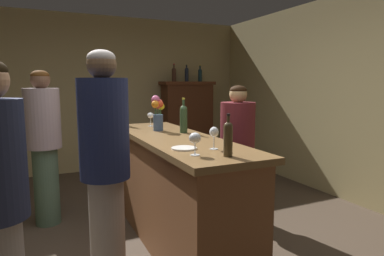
# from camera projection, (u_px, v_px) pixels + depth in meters

# --- Properties ---
(wall_back) EXTENTS (5.60, 0.12, 2.69)m
(wall_back) POSITION_uv_depth(u_px,v_px,m) (93.00, 94.00, 5.80)
(wall_back) COLOR tan
(wall_back) RESTS_ON ground
(wall_right) EXTENTS (0.12, 6.76, 2.69)m
(wall_right) POSITION_uv_depth(u_px,v_px,m) (380.00, 100.00, 3.93)
(wall_right) COLOR tan
(wall_right) RESTS_ON ground
(bar_counter) EXTENTS (0.67, 2.26, 1.05)m
(bar_counter) POSITION_uv_depth(u_px,v_px,m) (175.00, 190.00, 3.16)
(bar_counter) COLOR brown
(bar_counter) RESTS_ON ground
(display_cabinet) EXTENTS (1.00, 0.42, 1.57)m
(display_cabinet) POSITION_uv_depth(u_px,v_px,m) (187.00, 121.00, 6.30)
(display_cabinet) COLOR #492413
(display_cabinet) RESTS_ON ground
(wine_bottle_pinot) EXTENTS (0.06, 0.06, 0.29)m
(wine_bottle_pinot) POSITION_uv_depth(u_px,v_px,m) (228.00, 137.00, 2.24)
(wine_bottle_pinot) COLOR #41341F
(wine_bottle_pinot) RESTS_ON bar_counter
(wine_bottle_chardonnay) EXTENTS (0.07, 0.07, 0.29)m
(wine_bottle_chardonnay) POSITION_uv_depth(u_px,v_px,m) (126.00, 115.00, 3.82)
(wine_bottle_chardonnay) COLOR #12371C
(wine_bottle_chardonnay) RESTS_ON bar_counter
(wine_bottle_syrah) EXTENTS (0.08, 0.08, 0.35)m
(wine_bottle_syrah) POSITION_uv_depth(u_px,v_px,m) (184.00, 118.00, 3.31)
(wine_bottle_syrah) COLOR #2D4428
(wine_bottle_syrah) RESTS_ON bar_counter
(wine_glass_front) EXTENTS (0.08, 0.08, 0.16)m
(wine_glass_front) POSITION_uv_depth(u_px,v_px,m) (195.00, 139.00, 2.28)
(wine_glass_front) COLOR white
(wine_glass_front) RESTS_ON bar_counter
(wine_glass_mid) EXTENTS (0.07, 0.07, 0.17)m
(wine_glass_mid) POSITION_uv_depth(u_px,v_px,m) (214.00, 133.00, 2.49)
(wine_glass_mid) COLOR white
(wine_glass_mid) RESTS_ON bar_counter
(wine_glass_rear) EXTENTS (0.07, 0.07, 0.16)m
(wine_glass_rear) POSITION_uv_depth(u_px,v_px,m) (150.00, 116.00, 3.82)
(wine_glass_rear) COLOR white
(wine_glass_rear) RESTS_ON bar_counter
(flower_arrangement) EXTENTS (0.14, 0.14, 0.37)m
(flower_arrangement) POSITION_uv_depth(u_px,v_px,m) (158.00, 111.00, 3.44)
(flower_arrangement) COLOR #3C5071
(flower_arrangement) RESTS_ON bar_counter
(cheese_plate) EXTENTS (0.19, 0.19, 0.01)m
(cheese_plate) POSITION_uv_depth(u_px,v_px,m) (184.00, 148.00, 2.51)
(cheese_plate) COLOR white
(cheese_plate) RESTS_ON bar_counter
(display_bottle_left) EXTENTS (0.08, 0.08, 0.32)m
(display_bottle_left) POSITION_uv_depth(u_px,v_px,m) (174.00, 74.00, 6.07)
(display_bottle_left) COLOR #42281C
(display_bottle_left) RESTS_ON display_cabinet
(display_bottle_midleft) EXTENTS (0.07, 0.07, 0.31)m
(display_bottle_midleft) POSITION_uv_depth(u_px,v_px,m) (187.00, 74.00, 6.17)
(display_bottle_midleft) COLOR #1E2536
(display_bottle_midleft) RESTS_ON display_cabinet
(display_bottle_center) EXTENTS (0.07, 0.07, 0.31)m
(display_bottle_center) POSITION_uv_depth(u_px,v_px,m) (200.00, 74.00, 6.29)
(display_bottle_center) COLOR #183037
(display_bottle_center) RESTS_ON display_cabinet
(patron_near_entrance) EXTENTS (0.34, 0.34, 1.76)m
(patron_near_entrance) POSITION_uv_depth(u_px,v_px,m) (105.00, 165.00, 2.32)
(patron_near_entrance) COLOR #A1958B
(patron_near_entrance) RESTS_ON ground
(patron_by_cabinet) EXTENTS (0.36, 0.36, 1.67)m
(patron_by_cabinet) POSITION_uv_depth(u_px,v_px,m) (44.00, 141.00, 3.56)
(patron_by_cabinet) COLOR #49654F
(patron_by_cabinet) RESTS_ON ground
(bartender) EXTENTS (0.39, 0.39, 1.52)m
(bartender) POSITION_uv_depth(u_px,v_px,m) (237.00, 147.00, 3.77)
(bartender) COLOR #426E45
(bartender) RESTS_ON ground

